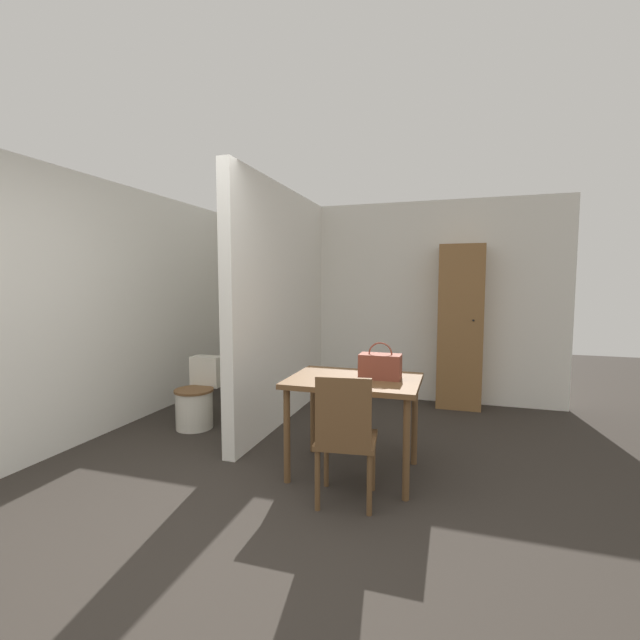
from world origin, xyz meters
The scene contains 9 objects.
ground_plane centered at (0.00, 0.00, 0.00)m, with size 16.00×16.00×0.00m, color #2D2823.
wall_back centered at (0.00, 3.61, 1.25)m, with size 5.09×0.12×2.50m.
wall_left centered at (-2.10, 1.78, 1.25)m, with size 0.12×4.55×2.50m.
partition_wall centered at (-0.54, 2.34, 1.25)m, with size 0.12×2.42×2.50m.
dining_table centered at (0.51, 1.24, 0.66)m, with size 1.00×0.74×0.76m.
wooden_chair centered at (0.57, 0.74, 0.48)m, with size 0.45×0.45×0.90m.
toilet centered at (-1.29, 1.83, 0.29)m, with size 0.40×0.55×0.70m.
handbag centered at (0.70, 1.28, 0.86)m, with size 0.32×0.17×0.28m.
wooden_cabinet centered at (1.31, 3.37, 0.97)m, with size 0.51×0.35×1.94m.
Camera 1 is at (1.23, -1.95, 1.50)m, focal length 24.00 mm.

